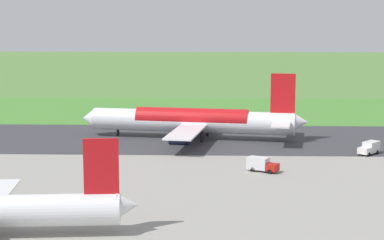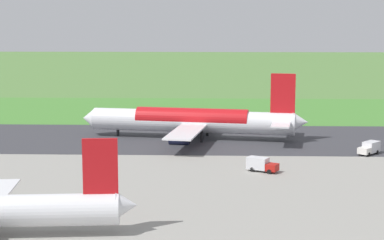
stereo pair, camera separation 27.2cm
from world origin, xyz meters
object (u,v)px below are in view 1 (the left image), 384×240
Objects in this scene: service_truck_fuel at (261,164)px; traffic_cone_orange at (196,114)px; no_stopping_sign at (219,112)px; airliner_main at (194,121)px; service_truck_baggage at (370,148)px.

service_truck_fuel is 73.15m from traffic_cone_orange.
traffic_cone_orange is at bearing -34.96° from no_stopping_sign.
service_truck_fuel is at bearing 96.22° from no_stopping_sign.
service_truck_baggage is at bearing 156.15° from airliner_main.
traffic_cone_orange is (13.92, -71.80, -1.13)m from service_truck_fuel.
no_stopping_sign reaches higher than traffic_cone_orange.
no_stopping_sign is (7.32, -67.18, -0.01)m from service_truck_fuel.
airliner_main is 39.12m from traffic_cone_orange.
service_truck_fuel is at bearing 34.54° from service_truck_baggage.
service_truck_baggage reaches higher than no_stopping_sign.
traffic_cone_orange is (6.60, -4.62, -1.12)m from no_stopping_sign.
traffic_cone_orange is (0.32, -38.90, -4.08)m from airliner_main.
airliner_main is at bearing 79.62° from no_stopping_sign.
service_truck_baggage is 28.87m from service_truck_fuel.
no_stopping_sign is at bearing -83.78° from service_truck_fuel.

